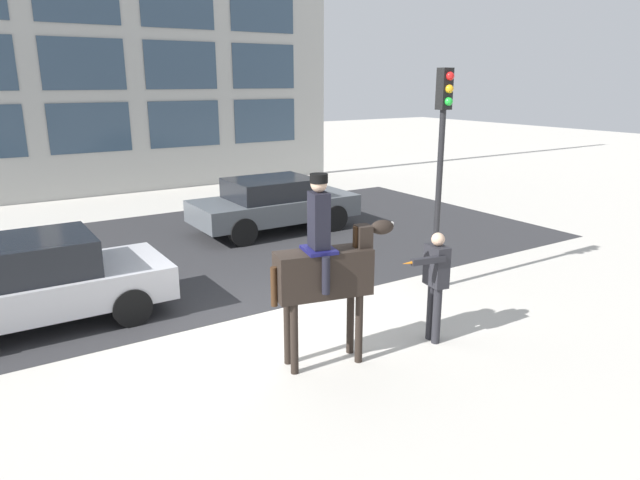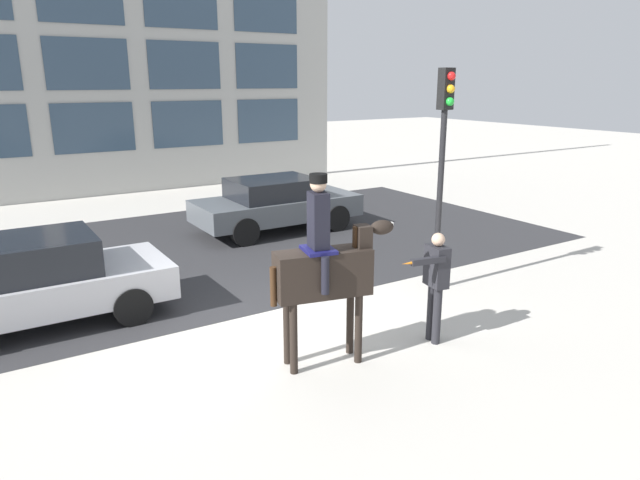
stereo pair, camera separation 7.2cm
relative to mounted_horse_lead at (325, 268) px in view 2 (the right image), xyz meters
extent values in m
plane|color=beige|center=(-0.06, 1.60, -1.43)|extent=(80.00, 80.00, 0.00)
cube|color=#2D2D30|center=(-0.06, 6.35, -1.42)|extent=(18.83, 8.50, 0.01)
cube|color=#33475B|center=(-0.06, 14.43, 0.93)|extent=(2.65, 0.02, 1.66)
cube|color=#33475B|center=(3.26, 14.43, 0.93)|extent=(2.65, 0.02, 1.66)
cube|color=#33475B|center=(6.57, 14.43, 0.93)|extent=(2.65, 0.02, 1.66)
cube|color=#33475B|center=(-0.06, 14.43, 3.00)|extent=(2.65, 0.02, 1.66)
cube|color=#33475B|center=(3.26, 14.43, 3.00)|extent=(2.65, 0.02, 1.66)
cube|color=#33475B|center=(6.57, 14.43, 3.00)|extent=(2.65, 0.02, 1.66)
cube|color=#33475B|center=(3.26, 14.43, 5.07)|extent=(2.65, 0.02, 1.66)
cube|color=#33475B|center=(6.57, 14.43, 5.07)|extent=(2.65, 0.02, 1.66)
cube|color=black|center=(-0.03, 0.01, -0.08)|extent=(1.40, 0.72, 0.65)
cylinder|color=black|center=(0.47, 0.05, -0.91)|extent=(0.11, 0.11, 1.03)
cylinder|color=black|center=(0.40, -0.25, -0.91)|extent=(0.11, 0.11, 1.03)
cylinder|color=black|center=(-0.47, 0.26, -0.91)|extent=(0.11, 0.11, 1.03)
cylinder|color=black|center=(-0.54, -0.04, -0.91)|extent=(0.11, 0.11, 1.03)
cube|color=black|center=(0.54, -0.12, 0.29)|extent=(0.25, 0.28, 0.53)
cube|color=#382314|center=(0.42, -0.09, 0.31)|extent=(0.06, 0.09, 0.48)
ellipsoid|color=black|center=(0.82, -0.18, 0.50)|extent=(0.38, 0.27, 0.21)
cube|color=silver|center=(0.93, -0.20, 0.52)|extent=(0.13, 0.08, 0.08)
cylinder|color=#382314|center=(-0.72, 0.16, -0.18)|extent=(0.09, 0.09, 0.55)
cube|color=#14144C|center=(-0.10, 0.02, 0.27)|extent=(0.49, 0.56, 0.05)
cube|color=black|center=(-0.10, 0.02, 0.68)|extent=(0.28, 0.36, 0.76)
sphere|color=#D1A889|center=(-0.10, 0.02, 1.17)|extent=(0.22, 0.22, 0.22)
cylinder|color=black|center=(-0.10, 0.02, 1.24)|extent=(0.24, 0.24, 0.12)
cylinder|color=black|center=(-0.04, 0.29, -0.01)|extent=(0.11, 0.11, 0.52)
cylinder|color=black|center=(-0.16, -0.24, -0.01)|extent=(0.11, 0.11, 0.52)
cylinder|color=#232328|center=(1.77, -0.39, -0.97)|extent=(0.13, 0.13, 0.91)
cylinder|color=#232328|center=(1.80, -0.24, -0.97)|extent=(0.13, 0.13, 0.91)
cube|color=#232328|center=(1.78, -0.31, -0.20)|extent=(0.29, 0.43, 0.63)
sphere|color=#D1A889|center=(1.78, -0.31, 0.21)|extent=(0.20, 0.20, 0.20)
cube|color=#232328|center=(1.48, -0.44, -0.03)|extent=(0.56, 0.18, 0.09)
cone|color=orange|center=(1.14, -0.38, -0.03)|extent=(0.18, 0.07, 0.04)
cube|color=#B7B7BC|center=(-3.29, 3.62, -0.82)|extent=(4.21, 1.80, 0.57)
cube|color=black|center=(-3.39, 3.62, -0.24)|extent=(2.11, 1.59, 0.60)
cylinder|color=black|center=(-1.98, 2.79, -1.10)|extent=(0.65, 0.22, 0.65)
cylinder|color=black|center=(-1.98, 4.45, -1.10)|extent=(0.65, 0.22, 0.65)
cube|color=#51565B|center=(2.92, 6.94, -0.80)|extent=(4.33, 1.90, 0.56)
cube|color=black|center=(2.81, 6.94, -0.26)|extent=(2.17, 1.67, 0.52)
cylinder|color=black|center=(4.26, 6.07, -1.07)|extent=(0.71, 0.23, 0.71)
cylinder|color=black|center=(4.26, 7.82, -1.07)|extent=(0.71, 0.23, 0.71)
cylinder|color=black|center=(1.57, 6.07, -1.07)|extent=(0.71, 0.23, 0.71)
cylinder|color=black|center=(1.57, 7.82, -1.07)|extent=(0.71, 0.23, 0.71)
cylinder|color=black|center=(3.42, 1.38, 0.27)|extent=(0.11, 0.11, 3.40)
cube|color=black|center=(3.42, 1.38, 2.33)|extent=(0.24, 0.19, 0.72)
sphere|color=red|center=(3.42, 1.27, 2.55)|extent=(0.15, 0.15, 0.15)
sphere|color=orange|center=(3.42, 1.27, 2.33)|extent=(0.15, 0.15, 0.15)
sphere|color=green|center=(3.42, 1.27, 2.12)|extent=(0.15, 0.15, 0.15)
camera|label=1|loc=(-4.08, -6.20, 2.48)|focal=32.00mm
camera|label=2|loc=(-4.01, -6.24, 2.48)|focal=32.00mm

